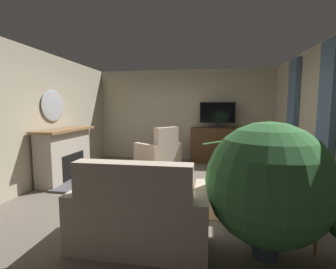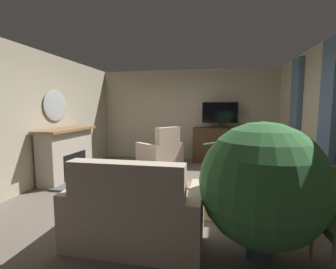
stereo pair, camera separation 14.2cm
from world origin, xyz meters
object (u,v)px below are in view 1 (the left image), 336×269
(tv_cabinet, at_px, (217,146))
(sofa_floral, at_px, (141,215))
(tv_remote, at_px, (156,174))
(potted_plant_on_hearth_side, at_px, (228,174))
(coffee_table, at_px, (153,177))
(potted_plant_tall_palm_by_window, at_px, (268,183))
(armchair_by_fireplace, at_px, (159,155))
(armchair_beside_cabinet, at_px, (249,188))
(fireplace, at_px, (66,156))
(cat, at_px, (130,174))
(wall_mirror_oval, at_px, (53,106))
(folded_newspaper, at_px, (160,174))
(television, at_px, (217,114))

(tv_cabinet, relative_size, sofa_floral, 0.97)
(tv_remote, xyz_separation_m, potted_plant_on_hearth_side, (1.23, 1.17, -0.27))
(coffee_table, distance_m, tv_remote, 0.15)
(sofa_floral, bearing_deg, potted_plant_tall_palm_by_window, -0.45)
(armchair_by_fireplace, bearing_deg, tv_cabinet, 29.61)
(tv_remote, distance_m, armchair_beside_cabinet, 1.45)
(tv_remote, height_order, sofa_floral, sofa_floral)
(fireplace, bearing_deg, cat, 14.55)
(wall_mirror_oval, height_order, folded_newspaper, wall_mirror_oval)
(folded_newspaper, distance_m, potted_plant_tall_palm_by_window, 1.83)
(wall_mirror_oval, distance_m, tv_cabinet, 4.30)
(fireplace, xyz_separation_m, tv_cabinet, (3.27, 2.21, -0.05))
(wall_mirror_oval, xyz_separation_m, folded_newspaper, (2.50, -0.93, -1.11))
(television, height_order, cat, television)
(cat, bearing_deg, armchair_beside_cabinet, -28.22)
(sofa_floral, relative_size, potted_plant_tall_palm_by_window, 1.06)
(sofa_floral, bearing_deg, cat, 111.20)
(wall_mirror_oval, distance_m, armchair_by_fireplace, 2.73)
(sofa_floral, height_order, armchair_beside_cabinet, sofa_floral)
(armchair_beside_cabinet, bearing_deg, tv_cabinet, 96.71)
(sofa_floral, bearing_deg, television, 76.74)
(folded_newspaper, height_order, sofa_floral, sofa_floral)
(fireplace, distance_m, potted_plant_on_hearth_side, 3.44)
(coffee_table, xyz_separation_m, cat, (-0.81, 1.22, -0.33))
(cat, bearing_deg, coffee_table, -56.43)
(wall_mirror_oval, relative_size, cat, 1.13)
(sofa_floral, distance_m, cat, 2.65)
(fireplace, height_order, folded_newspaper, fireplace)
(potted_plant_tall_palm_by_window, relative_size, cat, 2.15)
(tv_cabinet, xyz_separation_m, armchair_beside_cabinet, (0.37, -3.12, -0.16))
(coffee_table, relative_size, armchair_by_fireplace, 0.83)
(television, bearing_deg, cat, -137.25)
(wall_mirror_oval, height_order, television, wall_mirror_oval)
(tv_cabinet, relative_size, folded_newspaper, 4.84)
(coffee_table, relative_size, cat, 1.59)
(fireplace, relative_size, potted_plant_on_hearth_side, 1.76)
(coffee_table, height_order, cat, coffee_table)
(television, bearing_deg, coffee_table, -110.84)
(fireplace, height_order, coffee_table, fireplace)
(armchair_beside_cabinet, bearing_deg, television, 96.83)
(wall_mirror_oval, distance_m, armchair_beside_cabinet, 4.19)
(wall_mirror_oval, xyz_separation_m, armchair_beside_cabinet, (3.88, -0.91, -1.28))
(folded_newspaper, distance_m, potted_plant_on_hearth_side, 1.64)
(tv_remote, relative_size, potted_plant_tall_palm_by_window, 0.12)
(fireplace, xyz_separation_m, armchair_by_fireplace, (1.77, 1.35, -0.18))
(armchair_by_fireplace, bearing_deg, potted_plant_tall_palm_by_window, -62.41)
(wall_mirror_oval, bearing_deg, potted_plant_on_hearth_side, 2.84)
(tv_cabinet, height_order, potted_plant_on_hearth_side, tv_cabinet)
(tv_cabinet, distance_m, potted_plant_on_hearth_side, 2.04)
(fireplace, xyz_separation_m, television, (3.27, 2.15, 0.85))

